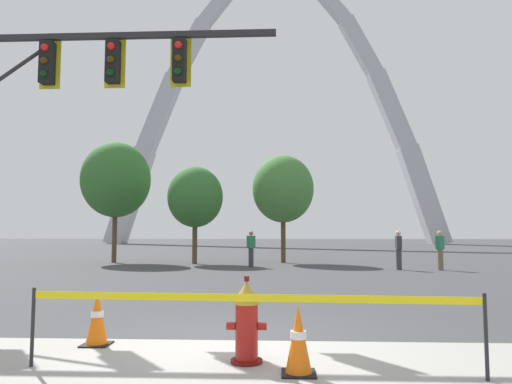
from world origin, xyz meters
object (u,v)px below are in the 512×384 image
traffic_signal_gantry (26,93)px  monument_arch (274,117)px  pedestrian_standing_center (251,248)px  traffic_cone_mid_sidewalk (97,318)px  pedestrian_walking_left (440,250)px  traffic_cone_by_hydrant (298,340)px  fire_hydrant (247,322)px  pedestrian_walking_right (399,250)px

traffic_signal_gantry → monument_arch: 59.50m
pedestrian_standing_center → traffic_cone_mid_sidewalk: bearing=-94.5°
pedestrian_walking_left → pedestrian_standing_center: 7.86m
traffic_cone_by_hydrant → traffic_signal_gantry: (-5.47, 4.39, 4.05)m
traffic_signal_gantry → pedestrian_walking_left: (11.76, 10.31, -3.59)m
traffic_cone_by_hydrant → monument_arch: size_ratio=0.02×
monument_arch → traffic_signal_gantry: bearing=-94.6°
traffic_signal_gantry → pedestrian_standing_center: traffic_signal_gantry is taller
fire_hydrant → pedestrian_walking_right: bearing=70.0°
fire_hydrant → pedestrian_standing_center: pedestrian_standing_center is taller
traffic_cone_mid_sidewalk → pedestrian_standing_center: pedestrian_standing_center is taller
pedestrian_walking_left → fire_hydrant: bearing=-115.7°
traffic_cone_by_hydrant → pedestrian_standing_center: 16.13m
pedestrian_walking_left → pedestrian_standing_center: bearing=170.0°
traffic_cone_mid_sidewalk → pedestrian_walking_left: size_ratio=0.46×
monument_arch → pedestrian_standing_center: size_ratio=30.08×
pedestrian_standing_center → traffic_signal_gantry: bearing=-109.0°
pedestrian_standing_center → pedestrian_walking_right: 6.24m
traffic_cone_mid_sidewalk → pedestrian_walking_left: pedestrian_walking_left is taller
traffic_cone_mid_sidewalk → pedestrian_walking_left: bearing=56.6°
pedestrian_walking_right → pedestrian_walking_left: bearing=-2.6°
traffic_cone_by_hydrant → pedestrian_walking_left: size_ratio=0.46×
fire_hydrant → traffic_cone_mid_sidewalk: (-2.04, 0.77, -0.11)m
fire_hydrant → traffic_signal_gantry: bearing=141.0°
fire_hydrant → traffic_cone_mid_sidewalk: bearing=159.4°
traffic_cone_by_hydrant → traffic_cone_mid_sidewalk: 2.88m
monument_arch → pedestrian_walking_left: monument_arch is taller
traffic_cone_mid_sidewalk → pedestrian_walking_left: 16.19m
traffic_cone_by_hydrant → monument_arch: bearing=90.8°
traffic_signal_gantry → pedestrian_standing_center: 12.85m
traffic_cone_by_hydrant → pedestrian_walking_right: size_ratio=0.46×
pedestrian_walking_left → pedestrian_walking_right: 1.64m
traffic_signal_gantry → pedestrian_standing_center: bearing=71.0°
fire_hydrant → pedestrian_standing_center: 15.66m
fire_hydrant → traffic_signal_gantry: (-4.89, 3.96, 3.94)m
fire_hydrant → traffic_signal_gantry: size_ratio=0.13×
fire_hydrant → pedestrian_walking_right: (5.23, 14.35, 0.35)m
monument_arch → pedestrian_walking_left: size_ratio=30.08×
traffic_cone_by_hydrant → traffic_cone_mid_sidewalk: same height
fire_hydrant → pedestrian_walking_right: 15.28m
traffic_cone_by_hydrant → pedestrian_walking_left: pedestrian_walking_left is taller
fire_hydrant → pedestrian_standing_center: size_ratio=0.62×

